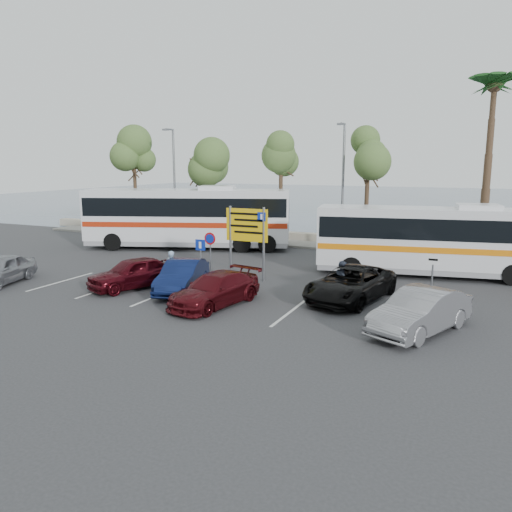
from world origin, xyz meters
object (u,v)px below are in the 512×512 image
at_px(street_lamp_left, 174,177).
at_px(pedestrian_near, 172,268).
at_px(street_lamp_right, 343,180).
at_px(car_silver_b, 420,311).
at_px(coach_bus_right, 437,243).
at_px(pedestrian_far, 342,279).
at_px(suv_black, 350,284).
at_px(coach_bus_left, 188,219).
at_px(direction_sign, 247,231).
at_px(car_blue, 182,276).
at_px(car_red, 133,273).
at_px(car_silver_a, 0,270).
at_px(car_maroon, 215,290).

height_order(street_lamp_left, pedestrian_near, street_lamp_left).
bearing_deg(street_lamp_right, car_silver_b, -65.86).
height_order(coach_bus_right, pedestrian_far, coach_bus_right).
bearing_deg(street_lamp_left, car_silver_b, -37.29).
distance_m(street_lamp_left, suv_black, 20.86).
bearing_deg(pedestrian_near, coach_bus_left, -57.68).
xyz_separation_m(direction_sign, car_blue, (-1.60, -3.36, -1.73)).
xyz_separation_m(street_lamp_right, car_silver_b, (6.73, -15.03, -3.86)).
distance_m(car_red, pedestrian_far, 9.47).
relative_size(car_silver_a, car_silver_b, 0.90).
distance_m(coach_bus_right, suv_black, 6.94).
distance_m(car_red, car_silver_b, 12.77).
relative_size(coach_bus_right, pedestrian_far, 7.79).
height_order(street_lamp_right, car_maroon, street_lamp_right).
distance_m(car_silver_a, car_blue, 8.95).
bearing_deg(suv_black, direction_sign, 174.90).
height_order(direction_sign, car_maroon, direction_sign).
xyz_separation_m(car_blue, car_red, (-2.40, -0.38, 0.02)).
bearing_deg(street_lamp_right, pedestrian_near, -110.07).
bearing_deg(suv_black, pedestrian_near, -162.40).
bearing_deg(car_red, coach_bus_left, 132.00).
relative_size(car_maroon, pedestrian_far, 2.88).
xyz_separation_m(direction_sign, coach_bus_left, (-7.50, 6.59, -0.48)).
distance_m(direction_sign, car_maroon, 5.08).
bearing_deg(pedestrian_far, car_red, 89.12).
bearing_deg(car_maroon, direction_sign, 110.89).
xyz_separation_m(street_lamp_right, car_blue, (-3.60, -13.68, -3.90)).
xyz_separation_m(car_silver_a, pedestrian_near, (7.53, 3.20, 0.14)).
height_order(direction_sign, suv_black, direction_sign).
height_order(street_lamp_right, coach_bus_right, street_lamp_right).
height_order(direction_sign, car_silver_a, direction_sign).
distance_m(street_lamp_left, coach_bus_left, 5.76).
distance_m(direction_sign, car_blue, 4.11).
height_order(coach_bus_right, car_silver_b, coach_bus_right).
relative_size(direction_sign, car_blue, 0.85).
bearing_deg(car_silver_a, coach_bus_left, 61.78).
distance_m(coach_bus_left, pedestrian_far, 14.89).
bearing_deg(street_lamp_left, car_maroon, -51.84).
bearing_deg(coach_bus_right, car_red, -146.38).
height_order(street_lamp_left, street_lamp_right, same).
relative_size(car_silver_b, pedestrian_near, 2.73).
bearing_deg(coach_bus_left, car_silver_a, -102.49).
bearing_deg(car_blue, car_silver_a, 179.23).
relative_size(coach_bus_right, car_red, 2.89).
bearing_deg(car_silver_a, coach_bus_right, 13.09).
xyz_separation_m(coach_bus_right, car_silver_a, (-18.69, -10.29, -1.03)).
xyz_separation_m(coach_bus_left, coach_bus_right, (15.96, -2.04, -0.24)).
distance_m(street_lamp_right, coach_bus_right, 9.13).
relative_size(coach_bus_right, car_silver_a, 3.01).
bearing_deg(pedestrian_near, street_lamp_left, -52.58).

